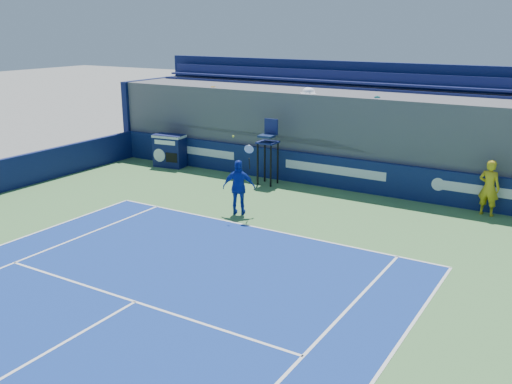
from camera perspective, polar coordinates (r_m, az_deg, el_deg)
The scene contains 6 objects.
ball_person at distance 19.41m, azimuth 22.27°, elevation 0.40°, with size 0.66×0.43×1.81m, color gold.
back_hoarding at distance 21.30m, azimuth 7.87°, elevation 1.95°, with size 20.40×0.21×1.20m.
match_clock at distance 24.60m, azimuth -8.63°, elevation 4.20°, with size 1.40×0.89×1.40m.
umpire_chair at distance 21.44m, azimuth 1.23°, elevation 4.74°, with size 0.72×0.72×2.48m.
tennis_player at distance 18.06m, azimuth -1.70°, elevation 0.47°, with size 1.13×0.83×2.57m.
stadium_seating at distance 22.90m, azimuth 10.04°, elevation 6.02°, with size 21.00×4.05×4.40m.
Camera 1 is at (8.14, -1.87, 5.85)m, focal length 40.00 mm.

